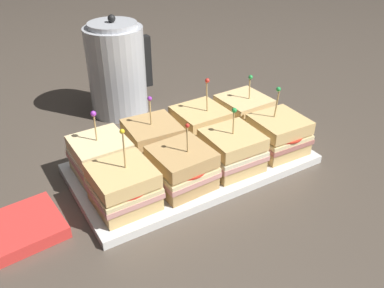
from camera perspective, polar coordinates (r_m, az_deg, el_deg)
The scene contains 12 objects.
ground_plane at distance 0.92m, azimuth 0.00°, elevation -3.23°, with size 6.00×6.00×0.00m, color #4C4238.
serving_platter at distance 0.91m, azimuth 0.00°, elevation -2.77°, with size 0.52×0.28×0.02m.
sandwich_front_far_left at distance 0.77m, azimuth -9.57°, elevation -5.97°, with size 0.12×0.12×0.16m.
sandwich_front_center_left at distance 0.81m, azimuth -1.43°, elevation -3.37°, with size 0.12×0.12×0.14m.
sandwich_front_center_right at distance 0.87m, azimuth 5.64°, elevation -0.91°, with size 0.12×0.12×0.14m.
sandwich_front_far_right at distance 0.95m, azimuth 12.01°, elevation 1.31°, with size 0.12×0.12×0.16m.
sandwich_back_far_left at distance 0.87m, azimuth -12.66°, elevation -1.68°, with size 0.12×0.12×0.15m.
sandwich_back_center_left at distance 0.91m, azimuth -5.52°, elevation 0.49°, with size 0.12×0.12×0.15m.
sandwich_back_center_right at distance 0.96m, azimuth 1.16°, elevation 2.64°, with size 0.12×0.12×0.16m.
sandwich_back_far_right at distance 1.03m, azimuth 7.22°, elevation 4.36°, with size 0.12×0.12×0.14m.
kettle_steel at distance 1.13m, azimuth -10.46°, elevation 10.21°, with size 0.18×0.15×0.27m.
napkin_stack at distance 0.81m, azimuth -22.43°, elevation -10.71°, with size 0.14×0.14×0.02m.
Camera 1 is at (-0.39, -0.64, 0.53)m, focal length 38.00 mm.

